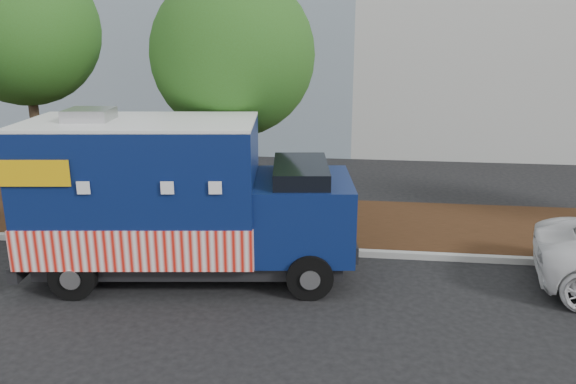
# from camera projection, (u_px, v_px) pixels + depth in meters

# --- Properties ---
(ground) EXTENTS (120.00, 120.00, 0.00)m
(ground) POSITION_uv_depth(u_px,v_px,m) (250.00, 275.00, 12.29)
(ground) COLOR black
(ground) RESTS_ON ground
(curb) EXTENTS (120.00, 0.18, 0.15)m
(curb) POSITION_uv_depth(u_px,v_px,m) (261.00, 248.00, 13.61)
(curb) COLOR #9E9E99
(curb) RESTS_ON ground
(mulch_strip) EXTENTS (120.00, 4.00, 0.15)m
(mulch_strip) POSITION_uv_depth(u_px,v_px,m) (274.00, 221.00, 15.61)
(mulch_strip) COLOR black
(mulch_strip) RESTS_ON ground
(tree_a) EXTENTS (3.93, 3.93, 7.14)m
(tree_a) POSITION_uv_depth(u_px,v_px,m) (24.00, 31.00, 14.73)
(tree_a) COLOR #38281C
(tree_a) RESTS_ON ground
(tree_b) EXTENTS (4.10, 4.10, 6.64)m
(tree_b) POSITION_uv_depth(u_px,v_px,m) (233.00, 55.00, 13.96)
(tree_b) COLOR #38281C
(tree_b) RESTS_ON ground
(sign_post) EXTENTS (0.06, 0.06, 2.40)m
(sign_post) POSITION_uv_depth(u_px,v_px,m) (203.00, 199.00, 13.73)
(sign_post) COLOR #473828
(sign_post) RESTS_ON ground
(food_truck) EXTENTS (7.16, 3.39, 3.64)m
(food_truck) POSITION_uv_depth(u_px,v_px,m) (174.00, 203.00, 11.89)
(food_truck) COLOR black
(food_truck) RESTS_ON ground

